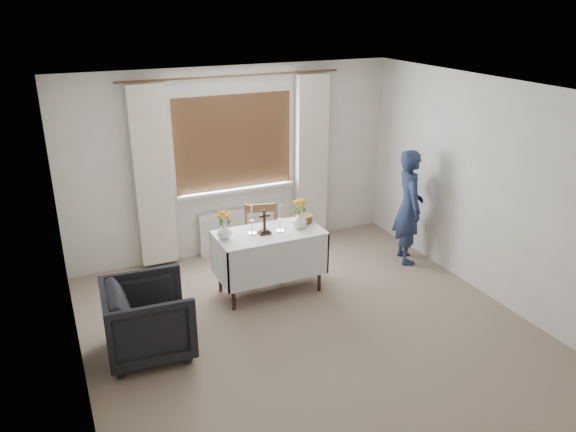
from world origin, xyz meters
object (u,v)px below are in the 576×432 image
Objects in this scene: armchair at (149,319)px; flower_vase_right at (299,220)px; altar_table at (270,262)px; wooden_cross at (264,222)px; flower_vase_left at (224,231)px; wooden_chair at (263,244)px; person at (409,207)px.

armchair is 4.46× the size of flower_vase_right.
altar_table is 4.23× the size of wooden_cross.
altar_table is 0.53m from wooden_cross.
armchair is 2.83× the size of wooden_cross.
flower_vase_right reaches higher than flower_vase_left.
flower_vase_right is (1.93, 0.65, 0.48)m from armchair.
altar_table is at bearing 177.22° from flower_vase_right.
flower_vase_left reaches higher than altar_table.
flower_vase_left is at bearing 176.14° from altar_table.
person reaches higher than wooden_chair.
altar_table is 6.68× the size of flower_vase_right.
flower_vase_left is at bearing -51.93° from armchair.
wooden_chair is 5.33× the size of flower_vase_left.
wooden_chair is at bearing 99.84° from person.
wooden_cross is (-0.07, -0.02, 0.53)m from altar_table.
wooden_cross is (1.48, 0.65, 0.53)m from armchair.
armchair is 0.55× the size of person.
armchair is at bearing -133.59° from wooden_chair.
armchair is at bearing -156.05° from wooden_cross.
person reaches higher than flower_vase_left.
altar_table is 1.50× the size of armchair.
wooden_cross is 0.45m from flower_vase_right.
altar_table is 0.82× the size of person.
flower_vase_right is at bearing -3.41° from flower_vase_left.
flower_vase_right is (0.90, -0.05, 0.01)m from flower_vase_left.
flower_vase_left is at bearing 173.21° from wooden_cross.
flower_vase_right reaches higher than altar_table.
wooden_chair is 3.18× the size of wooden_cross.
wooden_cross is at bearing -94.15° from wooden_chair.
altar_table is at bearing 18.94° from wooden_cross.
flower_vase_left is at bearing 108.50° from person.
wooden_chair reaches higher than armchair.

